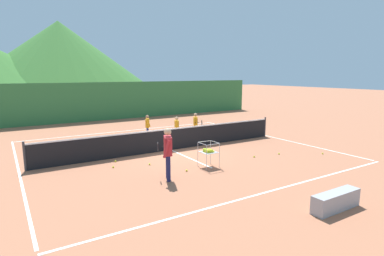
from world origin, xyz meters
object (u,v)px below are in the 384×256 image
tennis_net (171,139)px  tennis_ball_4 (254,157)px  tennis_ball_2 (323,153)px  courtside_bench (336,201)px  tennis_ball_0 (187,170)px  ball_cart (208,151)px  student_0 (148,125)px  tennis_ball_6 (113,167)px  instructor (168,149)px  tennis_ball_1 (150,164)px  tennis_ball_3 (116,161)px  student_2 (196,123)px  student_1 (177,126)px  tennis_ball_5 (279,154)px

tennis_net → tennis_ball_4: 3.70m
tennis_ball_2 → courtside_bench: bearing=-141.4°
tennis_net → tennis_ball_0: size_ratio=169.16×
tennis_net → ball_cart: bearing=-90.5°
student_0 → tennis_ball_2: bearing=-53.6°
tennis_ball_6 → tennis_ball_2: bearing=-18.8°
student_0 → tennis_ball_2: size_ratio=18.32×
tennis_net → instructor: bearing=-119.3°
tennis_ball_0 → tennis_ball_4: 3.25m
instructor → tennis_ball_1: size_ratio=24.67×
tennis_net → tennis_ball_3: tennis_net is taller
student_2 → tennis_ball_2: 6.28m
student_0 → tennis_ball_4: size_ratio=18.32×
student_2 → tennis_ball_6: size_ratio=19.47×
tennis_ball_0 → tennis_ball_2: (6.06, -1.02, 0.00)m
student_1 → student_0: bearing=134.4°
tennis_ball_1 → tennis_ball_5: bearing=-15.5°
student_2 → tennis_ball_0: 5.68m
tennis_ball_3 → tennis_ball_0: bearing=-54.5°
tennis_ball_2 → tennis_ball_3: size_ratio=1.00×
tennis_ball_1 → student_2: bearing=38.1°
ball_cart → tennis_ball_5: size_ratio=13.22×
courtside_bench → tennis_ball_4: bearing=70.4°
student_2 → ball_cart: (-2.34, -4.51, -0.20)m
instructor → student_2: bearing=49.7°
instructor → tennis_ball_1: bearing=84.9°
tennis_ball_5 → tennis_ball_1: bearing=164.5°
tennis_ball_1 → tennis_ball_4: (4.03, -1.26, 0.00)m
student_2 → tennis_ball_5: 4.86m
student_0 → student_2: (2.21, -1.17, 0.05)m
student_2 → tennis_ball_2: student_2 is taller
student_1 → tennis_ball_2: (3.89, -5.63, -0.69)m
tennis_ball_0 → tennis_ball_3: same height
tennis_ball_4 → student_2: bearing=89.6°
ball_cart → tennis_ball_2: 5.26m
instructor → tennis_ball_5: 5.50m
courtside_bench → tennis_ball_2: bearing=38.6°
instructor → student_0: size_ratio=1.35×
student_2 → tennis_ball_5: (1.18, -4.65, -0.76)m
student_0 → ball_cart: bearing=-91.3°
tennis_ball_2 → tennis_ball_5: size_ratio=1.00×
instructor → tennis_ball_3: (-0.79, 2.84, -0.97)m
student_2 → ball_cart: student_2 is taller
ball_cart → tennis_ball_3: ball_cart is taller
student_1 → student_2: student_2 is taller
courtside_bench → student_2: bearing=79.5°
tennis_net → tennis_ball_6: 3.29m
tennis_ball_6 → instructor: bearing=-63.0°
tennis_ball_6 → tennis_ball_5: bearing=-15.6°
tennis_ball_4 → ball_cart: bearing=-178.4°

